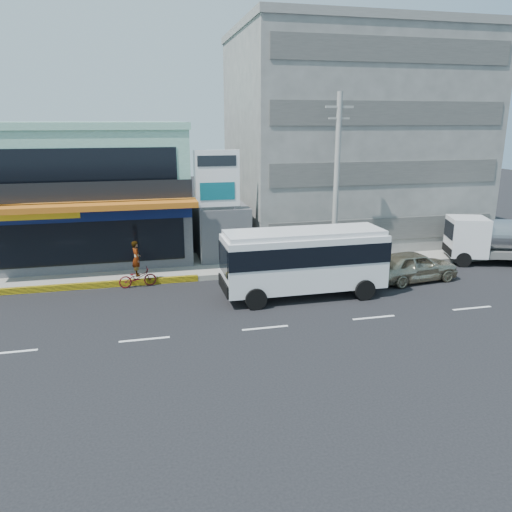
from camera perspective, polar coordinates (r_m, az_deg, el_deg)
The scene contains 12 objects.
ground at distance 21.32m, azimuth 1.05°, elevation -8.23°, with size 120.00×120.00×0.00m, color black.
sidewalk at distance 31.24m, azimuth 5.64°, elevation -0.32°, with size 70.00×5.00×0.30m, color gray.
shop_building at distance 33.34m, azimuth -18.68°, elevation 6.70°, with size 12.40×11.70×8.00m.
concrete_building at distance 37.09m, azimuth 10.62°, elevation 12.69°, with size 16.00×12.00×14.00m, color gray.
gap_structure at distance 32.04m, azimuth -4.25°, elevation 3.06°, with size 3.00×6.00×3.50m, color #444549.
satellite_dish at distance 30.73m, azimuth -4.02°, elevation 6.00°, with size 1.50×1.50×0.15m, color slate.
billboard at distance 28.70m, azimuth -4.47°, elevation 8.07°, with size 2.60×0.18×6.90m.
utility_pole_near at distance 28.69m, azimuth 9.17°, elevation 8.36°, with size 1.60×0.30×10.00m.
minibus at distance 24.57m, azimuth 5.49°, elevation -0.14°, with size 8.04×2.86×3.36m.
sedan at distance 28.42m, azimuth 17.53°, elevation -1.09°, with size 2.00×4.96×1.69m, color tan.
tanker_truck at distance 33.79m, azimuth 26.48°, elevation 1.71°, with size 7.44×4.30×2.82m.
motorcycle_rider at distance 26.86m, azimuth -13.41°, elevation -1.78°, with size 2.01×0.92×2.49m.
Camera 1 is at (-4.87, -18.94, 8.49)m, focal length 35.00 mm.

